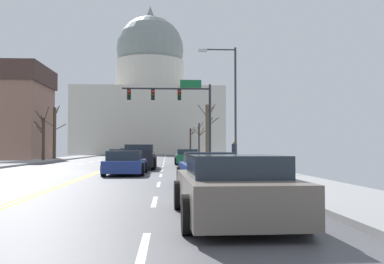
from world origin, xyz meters
name	(u,v)px	position (x,y,z in m)	size (l,w,h in m)	color
ground	(99,172)	(0.00, 0.00, 0.02)	(20.00, 180.00, 0.20)	#4C4C51
signal_gantry	(179,102)	(4.85, 13.72, 5.38)	(7.91, 0.41, 7.26)	#28282D
street_lamp_right	(230,95)	(7.86, 2.94, 4.74)	(2.47, 0.24, 7.71)	#333338
capitol_building	(150,100)	(0.00, 70.17, 11.63)	(30.45, 20.97, 32.44)	beige
sedan_near_00	(187,157)	(5.40, 10.38, 0.59)	(2.02, 4.55, 1.24)	#1E7247
pickup_truck_near_01	(139,158)	(1.97, 3.69, 0.72)	(2.30, 5.80, 1.57)	black
sedan_near_02	(126,163)	(1.71, -2.56, 0.57)	(2.08, 4.62, 1.21)	navy
sedan_near_03	(207,170)	(5.25, -9.31, 0.57)	(2.13, 4.69, 1.21)	navy
sedan_near_04	(232,189)	(5.06, -16.59, 0.58)	(2.18, 4.64, 1.23)	#6B6056
sedan_oncoming_00	(118,155)	(-1.60, 23.39, 0.57)	(2.19, 4.46, 1.20)	#1E7247
sedan_oncoming_01	(127,153)	(-1.87, 36.36, 0.59)	(2.18, 4.62, 1.26)	navy
bare_tree_00	(191,140)	(7.89, 51.41, 2.64)	(1.06, 2.50, 4.77)	#423328
bare_tree_01	(43,136)	(-8.31, 18.42, 2.54)	(1.65, 2.61, 5.23)	#423328
bare_tree_02	(207,130)	(8.14, 22.03, 3.26)	(2.38, 2.45, 6.11)	brown
bare_tree_03	(55,132)	(-8.86, 24.92, 3.15)	(2.44, 2.32, 6.05)	#4C3D2D
bare_tree_04	(199,138)	(8.82, 43.52, 2.88)	(1.95, 1.75, 5.21)	#423328
pedestrian_00	(234,152)	(8.13, 3.04, 1.06)	(0.35, 0.34, 1.66)	#33333D
pedestrian_01	(235,152)	(8.41, 4.75, 1.09)	(0.35, 0.34, 1.71)	#33333D
bicycle_parked	(235,161)	(8.11, 2.74, 0.49)	(0.12, 1.77, 0.85)	black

